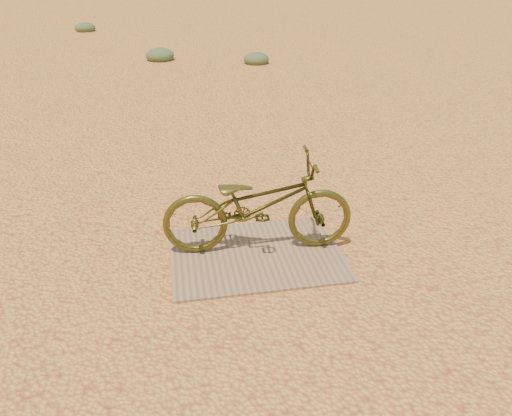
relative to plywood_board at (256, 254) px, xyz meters
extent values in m
plane|color=#DFAA54|center=(0.35, -0.39, -0.01)|extent=(120.00, 120.00, 0.00)
cube|color=#86735C|center=(0.00, 0.00, 0.00)|extent=(1.50, 1.11, 0.02)
imported|color=#434319|center=(0.03, 0.09, 0.44)|extent=(1.69, 0.71, 0.87)
ellipsoid|color=#4A6543|center=(-0.72, 8.90, -0.01)|extent=(0.68, 0.68, 0.37)
ellipsoid|color=#4A6543|center=(1.49, 8.10, -0.01)|extent=(0.59, 0.59, 0.33)
ellipsoid|color=#4A6543|center=(-3.05, 14.06, -0.01)|extent=(0.65, 0.65, 0.36)
camera|label=1|loc=(-0.67, -3.65, 2.41)|focal=35.00mm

